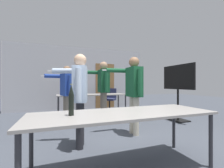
% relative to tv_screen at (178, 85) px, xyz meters
% --- Properties ---
extents(back_wall, '(5.94, 0.12, 2.73)m').
position_rel_tv_screen_xyz_m(back_wall, '(-2.39, 3.18, 0.29)').
color(back_wall, '#BCBCC1').
rests_on(back_wall, ground_plane).
extents(conference_table_near, '(2.31, 0.78, 0.74)m').
position_rel_tv_screen_xyz_m(conference_table_near, '(-2.63, -1.82, -0.39)').
color(conference_table_near, gray).
rests_on(conference_table_near, ground_plane).
extents(conference_table_far, '(2.39, 0.79, 0.74)m').
position_rel_tv_screen_xyz_m(conference_table_far, '(-2.25, 1.66, -0.38)').
color(conference_table_far, gray).
rests_on(conference_table_far, ground_plane).
extents(tv_screen, '(0.44, 1.20, 1.68)m').
position_rel_tv_screen_xyz_m(tv_screen, '(0.00, 0.00, 0.00)').
color(tv_screen, black).
rests_on(tv_screen, ground_plane).
extents(person_near_casual, '(0.80, 0.70, 1.76)m').
position_rel_tv_screen_xyz_m(person_near_casual, '(-2.15, 0.72, -0.01)').
color(person_near_casual, slate).
rests_on(person_near_casual, ground_plane).
extents(person_far_watching, '(0.85, 0.64, 1.60)m').
position_rel_tv_screen_xyz_m(person_far_watching, '(-3.19, 0.80, -0.11)').
color(person_far_watching, slate).
rests_on(person_far_watching, ground_plane).
extents(person_left_plaid, '(0.71, 0.72, 1.62)m').
position_rel_tv_screen_xyz_m(person_left_plaid, '(-3.07, -0.89, -0.09)').
color(person_left_plaid, '#28282D').
rests_on(person_left_plaid, ground_plane).
extents(person_right_polo, '(0.76, 0.61, 1.69)m').
position_rel_tv_screen_xyz_m(person_right_polo, '(-1.86, -0.63, -0.04)').
color(person_right_polo, beige).
rests_on(person_right_polo, ground_plane).
extents(office_chair_mid_tucked, '(0.68, 0.69, 0.91)m').
position_rel_tv_screen_xyz_m(office_chair_mid_tucked, '(-1.27, 2.54, -0.65)').
color(office_chair_mid_tucked, black).
rests_on(office_chair_mid_tucked, ground_plane).
extents(office_chair_side_rolled, '(0.64, 0.67, 0.90)m').
position_rel_tv_screen_xyz_m(office_chair_side_rolled, '(-2.72, 2.46, -0.65)').
color(office_chair_side_rolled, black).
rests_on(office_chair_side_rolled, ground_plane).
extents(beer_bottle, '(0.06, 0.06, 0.36)m').
position_rel_tv_screen_xyz_m(beer_bottle, '(-3.28, -1.78, -0.16)').
color(beer_bottle, black).
rests_on(beer_bottle, conference_table_near).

